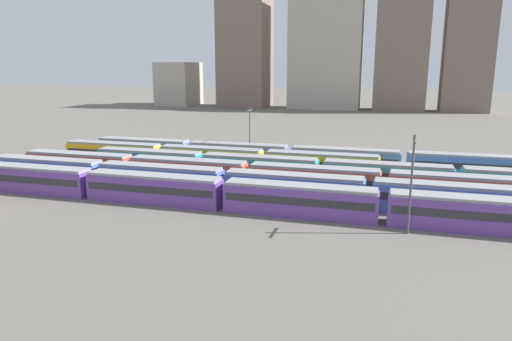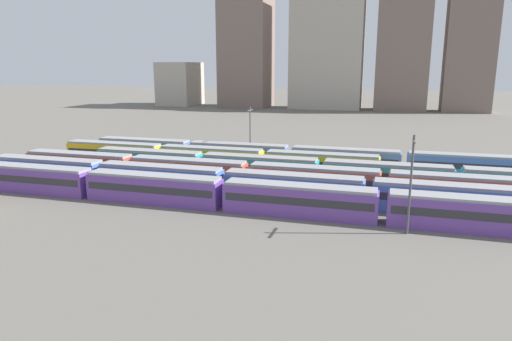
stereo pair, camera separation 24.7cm
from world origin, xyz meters
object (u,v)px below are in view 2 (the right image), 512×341
Objects in this scene: train_track_2 at (248,175)px; train_track_4 at (211,158)px; catenary_pole_0 at (411,180)px; train_track_3 at (321,172)px; catenary_pole_1 at (250,131)px; train_track_0 at (223,194)px; train_track_5 at (404,162)px; train_track_1 at (224,183)px.

train_track_2 and train_track_4 have the same top height.
train_track_2 is 7.13× the size of catenary_pole_0.
train_track_4 is at bearing 165.06° from train_track_3.
catenary_pole_1 is at bearing 130.33° from catenary_pole_0.
catenary_pole_0 is at bearing -57.25° from train_track_3.
train_track_2 is 25.51m from catenary_pole_0.
train_track_0 is 33.88m from train_track_5.
train_track_1 is 1.34× the size of train_track_4.
catenary_pole_0 reaches higher than catenary_pole_1.
train_track_2 is at bearing -144.28° from train_track_5.
train_track_2 is (0.02, 10.40, 0.00)m from train_track_0.
train_track_1 is at bearing -62.79° from train_track_4.
train_track_0 is at bearing -129.87° from train_track_5.
train_track_4 is 39.41m from catenary_pole_0.
catenary_pole_0 is at bearing -49.67° from catenary_pole_1.
train_track_2 is at bearing 70.71° from train_track_1.
train_track_1 is at bearing -109.29° from train_track_2.
train_track_3 and train_track_4 have the same top height.
catenary_pole_0 reaches higher than train_track_1.
catenary_pole_1 is (-3.46, 23.52, 3.67)m from train_track_1.
train_track_4 is 5.33× the size of catenary_pole_0.
train_track_3 is (9.66, 15.60, 0.00)m from train_track_0.
train_track_0 and train_track_3 have the same top height.
train_track_3 is 7.43× the size of catenary_pole_1.
train_track_3 is 20.20m from catenary_pole_1.
catenary_pole_0 is (-0.22, -28.81, 3.89)m from train_track_5.
train_track_1 is 24.05m from catenary_pole_1.
train_track_3 is 20.17m from train_track_4.
train_track_5 is at bearing 89.57° from catenary_pole_0.
train_track_0 is 29.43m from catenary_pole_1.
train_track_4 is 9.85m from catenary_pole_1.
train_track_3 is 7.13× the size of catenary_pole_0.
train_track_2 and train_track_5 have the same top height.
catenary_pole_1 is (-26.76, 31.52, -0.21)m from catenary_pole_0.
train_track_4 is at bearing 143.00° from catenary_pole_0.
catenary_pole_1 is (-5.26, 28.72, 3.67)m from train_track_0.
train_track_4 is at bearing -170.64° from train_track_5.
catenary_pole_1 is at bearing 174.24° from train_track_5.
train_track_0 is at bearing -121.78° from train_track_3.
train_track_2 is 1.00× the size of train_track_3.
train_track_0 and train_track_5 have the same top height.
train_track_1 is 7.43× the size of catenary_pole_1.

